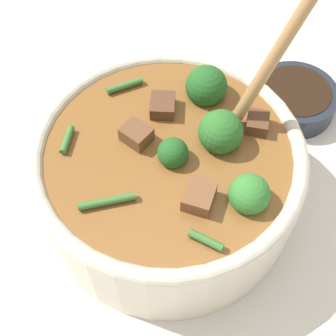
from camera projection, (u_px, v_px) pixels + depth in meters
name	position (u px, v px, depth m)	size (l,w,h in m)	color
ground_plane	(168.00, 200.00, 0.53)	(4.00, 4.00, 0.00)	silver
stew_bowl	(169.00, 171.00, 0.48)	(0.28, 0.27, 0.25)	beige
condiment_bowl	(294.00, 98.00, 0.60)	(0.11, 0.11, 0.03)	#232833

